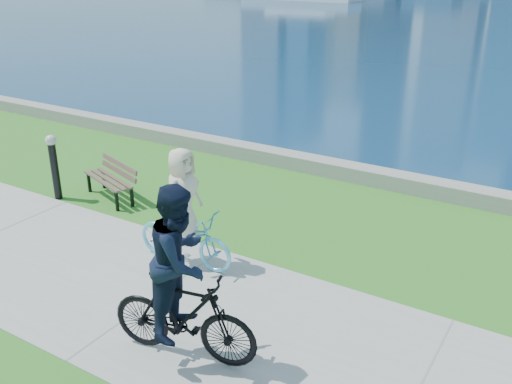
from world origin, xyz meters
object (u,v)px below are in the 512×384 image
bollard_lamp (54,163)px  cyclist_man (182,289)px  park_bench (112,177)px  cyclist_woman (184,222)px

bollard_lamp → cyclist_man: 6.18m
park_bench → cyclist_woman: (3.06, -1.42, 0.29)m
park_bench → cyclist_woman: size_ratio=0.79×
bollard_lamp → cyclist_woman: 4.13m
cyclist_woman → cyclist_man: cyclist_man is taller
bollard_lamp → park_bench: bearing=33.0°
bollard_lamp → cyclist_woman: (4.06, -0.78, -0.04)m
park_bench → cyclist_woman: 3.39m
bollard_lamp → cyclist_man: (5.55, -2.70, 0.21)m
park_bench → bollard_lamp: bearing=-128.1°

